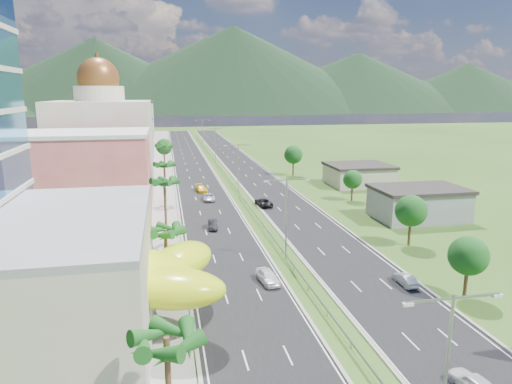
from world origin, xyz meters
TOP-DOWN VIEW (x-y plane):
  - ground at (0.00, 0.00)m, footprint 500.00×500.00m
  - road_left at (-7.50, 90.00)m, footprint 11.00×260.00m
  - road_right at (7.50, 90.00)m, footprint 11.00×260.00m
  - sidewalk_left at (-17.00, 90.00)m, footprint 7.00×260.00m
  - median_guardrail at (0.00, 71.99)m, footprint 0.10×216.06m
  - streetlight_median_a at (0.00, -25.00)m, footprint 6.04×0.25m
  - streetlight_median_b at (0.00, 10.00)m, footprint 6.04×0.25m
  - streetlight_median_c at (0.00, 50.00)m, footprint 6.04×0.25m
  - streetlight_median_d at (0.00, 95.00)m, footprint 6.04×0.25m
  - streetlight_median_e at (0.00, 140.00)m, footprint 6.04×0.25m
  - lime_canopy at (-20.00, -4.00)m, footprint 18.00×15.00m
  - pink_shophouse at (-28.00, 32.00)m, footprint 20.00×15.00m
  - domed_building at (-28.00, 55.00)m, footprint 20.00×20.00m
  - midrise_grey at (-27.00, 80.00)m, footprint 16.00×15.00m
  - midrise_beige at (-27.00, 102.00)m, footprint 16.00×15.00m
  - midrise_white at (-27.00, 125.00)m, footprint 16.00×15.00m
  - shed_near at (28.00, 25.00)m, footprint 15.00×10.00m
  - shed_far at (30.00, 55.00)m, footprint 14.00×12.00m
  - palm_tree_a at (-15.50, -22.00)m, footprint 3.60×3.60m
  - palm_tree_b at (-15.50, 2.00)m, footprint 3.60×3.60m
  - palm_tree_c at (-15.50, 22.00)m, footprint 3.60×3.60m
  - palm_tree_d at (-15.50, 45.00)m, footprint 3.60×3.60m
  - palm_tree_e at (-15.50, 70.00)m, footprint 3.60×3.60m
  - leafy_tree_lfar at (-15.50, 95.00)m, footprint 4.90×4.90m
  - leafy_tree_ra at (16.00, -5.00)m, footprint 4.20×4.20m
  - leafy_tree_rb at (19.00, 12.00)m, footprint 4.55×4.55m
  - leafy_tree_rc at (22.00, 40.00)m, footprint 3.85×3.85m
  - leafy_tree_rd at (18.00, 70.00)m, footprint 4.90×4.90m
  - mountain_ridge at (60.00, 450.00)m, footprint 860.00×140.00m
  - car_white_near_left at (-4.05, 2.99)m, footprint 2.44×4.72m
  - car_dark_left at (-8.10, 25.72)m, footprint 1.71×4.26m
  - car_silver_mid_left at (-6.74, 45.62)m, footprint 2.62×5.11m
  - car_yellow_far_left at (-7.67, 54.15)m, footprint 2.85×5.29m
  - car_white_near_right at (6.55, -19.39)m, footprint 2.28×4.46m
  - car_silver_right at (11.40, -0.67)m, footprint 1.41×3.93m
  - car_dark_far_right at (3.20, 38.94)m, footprint 2.97×5.62m

SIDE VIEW (x-z plane):
  - ground at x=0.00m, z-range 0.00..0.00m
  - mountain_ridge at x=60.00m, z-range -45.00..45.00m
  - road_left at x=-7.50m, z-range 0.00..0.04m
  - road_right at x=7.50m, z-range 0.00..0.04m
  - sidewalk_left at x=-17.00m, z-range 0.00..0.12m
  - median_guardrail at x=0.00m, z-range 0.24..1.00m
  - car_silver_right at x=11.40m, z-range 0.04..1.33m
  - car_dark_left at x=-8.10m, z-range 0.04..1.42m
  - car_silver_mid_left at x=-6.74m, z-range 0.04..1.42m
  - car_white_near_right at x=6.55m, z-range 0.04..1.49m
  - car_yellow_far_left at x=-7.67m, z-range 0.04..1.50m
  - car_dark_far_right at x=3.20m, z-range 0.04..1.55m
  - car_white_near_left at x=-4.05m, z-range 0.04..1.57m
  - shed_far at x=30.00m, z-range 0.00..4.40m
  - shed_near at x=28.00m, z-range 0.00..5.00m
  - leafy_tree_rc at x=22.00m, z-range 1.21..7.54m
  - leafy_tree_ra at x=16.00m, z-range 1.33..8.23m
  - lime_canopy at x=-20.00m, z-range 1.29..8.69m
  - leafy_tree_rb at x=19.00m, z-range 1.44..8.92m
  - leafy_tree_lfar at x=-15.50m, z-range 1.55..9.60m
  - leafy_tree_rd at x=18.00m, z-range 1.55..9.60m
  - midrise_beige at x=-27.00m, z-range 0.00..13.00m
  - streetlight_median_a at x=0.00m, z-range 1.25..12.25m
  - streetlight_median_b at x=0.00m, z-range 1.25..12.25m
  - streetlight_median_c at x=0.00m, z-range 1.25..12.25m
  - streetlight_median_d at x=0.00m, z-range 1.25..12.25m
  - streetlight_median_e at x=0.00m, z-range 1.25..12.25m
  - palm_tree_b at x=-15.50m, z-range 3.01..11.11m
  - pink_shophouse at x=-28.00m, z-range 0.00..15.00m
  - palm_tree_d at x=-15.50m, z-range 3.24..11.84m
  - midrise_grey at x=-27.00m, z-range 0.00..16.00m
  - palm_tree_a at x=-15.50m, z-range 3.47..12.57m
  - palm_tree_e at x=-15.50m, z-range 3.61..13.01m
  - palm_tree_c at x=-15.50m, z-range 3.70..13.30m
  - midrise_white at x=-27.00m, z-range 0.00..18.00m
  - domed_building at x=-28.00m, z-range -3.00..25.70m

